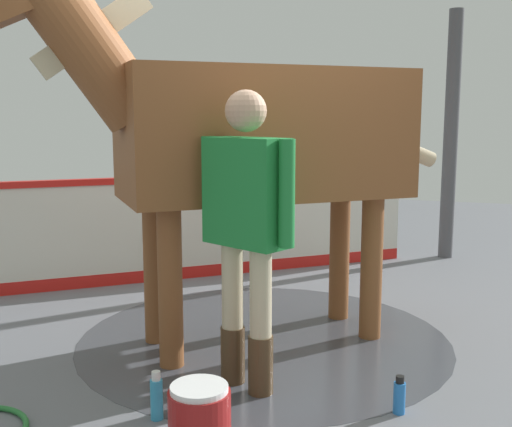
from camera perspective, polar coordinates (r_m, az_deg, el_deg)
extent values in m
cube|color=slate|center=(4.80, 1.21, -11.12)|extent=(16.00, 16.00, 0.02)
cylinder|color=#42444C|center=(4.72, 0.72, -11.32)|extent=(2.72, 2.72, 0.00)
cube|color=silver|center=(6.34, -5.64, -1.47)|extent=(3.01, 3.79, 0.98)
cube|color=red|center=(6.27, -5.71, 3.22)|extent=(3.03, 3.81, 0.06)
cube|color=red|center=(6.44, -5.58, -5.25)|extent=(3.01, 3.80, 0.12)
cylinder|color=#4C4C51|center=(7.45, 17.32, 6.72)|extent=(0.16, 0.16, 2.79)
cube|color=brown|center=(4.43, 0.76, 7.29)|extent=(1.92, 2.10, 0.89)
cylinder|color=brown|center=(4.12, -7.82, -6.70)|extent=(0.16, 0.16, 1.06)
cylinder|color=brown|center=(4.58, -9.22, -5.12)|extent=(0.16, 0.16, 1.06)
cylinder|color=brown|center=(4.68, 10.48, -4.86)|extent=(0.16, 0.16, 1.06)
cylinder|color=brown|center=(5.09, 7.61, -3.65)|extent=(0.16, 0.16, 1.06)
cylinder|color=brown|center=(4.16, -14.58, 13.85)|extent=(0.84, 0.91, 0.97)
cube|color=#C6B793|center=(4.17, -14.66, 15.67)|extent=(0.52, 0.63, 0.60)
cylinder|color=#C6B793|center=(4.94, 12.65, 6.09)|extent=(0.53, 0.62, 0.35)
cylinder|color=#47331E|center=(3.96, -2.13, -12.73)|extent=(0.15, 0.15, 0.35)
cylinder|color=#C6B793|center=(3.81, -2.17, -6.54)|extent=(0.13, 0.13, 0.53)
cylinder|color=#47331E|center=(3.81, 0.42, -13.62)|extent=(0.15, 0.15, 0.35)
cylinder|color=#C6B793|center=(3.66, 0.43, -7.21)|extent=(0.13, 0.13, 0.53)
cube|color=#1E7F38|center=(3.62, -0.92, 1.98)|extent=(0.42, 0.56, 0.63)
cylinder|color=#1E7F38|center=(3.84, -4.25, 2.59)|extent=(0.09, 0.09, 0.60)
cylinder|color=#1E7F38|center=(3.41, 2.82, 1.81)|extent=(0.09, 0.09, 0.60)
sphere|color=tan|center=(3.59, -0.94, 9.34)|extent=(0.24, 0.24, 0.24)
cylinder|color=maroon|center=(3.26, -5.16, -18.27)|extent=(0.31, 0.31, 0.30)
cylinder|color=white|center=(3.18, -5.21, -15.60)|extent=(0.29, 0.29, 0.03)
cylinder|color=#3399CC|center=(3.58, -9.04, -16.40)|extent=(0.07, 0.07, 0.22)
cylinder|color=white|center=(3.53, -9.10, -14.40)|extent=(0.05, 0.05, 0.05)
cylinder|color=blue|center=(3.70, 12.93, -16.07)|extent=(0.07, 0.07, 0.18)
cylinder|color=black|center=(3.65, 12.99, -14.52)|extent=(0.05, 0.05, 0.04)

